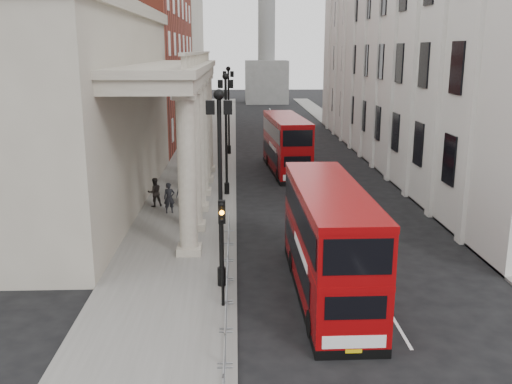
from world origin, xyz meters
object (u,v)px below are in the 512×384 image
at_px(lamp_post_mid, 226,126).
at_px(bus_near, 328,239).
at_px(lamp_post_north, 229,104).
at_px(pedestrian_a, 169,198).
at_px(monument_column, 267,16).
at_px(bus_far, 286,143).
at_px(lamp_post_south, 220,176).
at_px(pedestrian_c, 183,193).
at_px(traffic_light, 222,234).
at_px(pedestrian_b, 155,192).

distance_m(lamp_post_mid, bus_near, 17.52).
distance_m(lamp_post_north, bus_near, 33.16).
height_order(bus_near, pedestrian_a, bus_near).
distance_m(monument_column, bus_far, 65.50).
xyz_separation_m(lamp_post_south, bus_near, (4.42, -0.77, -2.51)).
relative_size(bus_far, pedestrian_a, 5.72).
relative_size(bus_far, pedestrian_c, 5.99).
bearing_deg(monument_column, lamp_post_south, -94.29).
distance_m(monument_column, bus_near, 89.82).
height_order(traffic_light, bus_far, bus_far).
relative_size(bus_near, pedestrian_b, 5.67).
height_order(traffic_light, pedestrian_b, traffic_light).
bearing_deg(monument_column, pedestrian_c, -97.10).
distance_m(lamp_post_south, lamp_post_mid, 16.00).
xyz_separation_m(monument_column, bus_far, (-1.76, -64.05, -13.58)).
relative_size(monument_column, pedestrian_b, 28.83).
distance_m(lamp_post_mid, pedestrian_b, 6.76).
height_order(monument_column, lamp_post_mid, monument_column).
bearing_deg(traffic_light, lamp_post_mid, 90.32).
relative_size(lamp_post_south, pedestrian_b, 4.43).
xyz_separation_m(monument_column, lamp_post_north, (-6.60, -56.00, -11.07)).
height_order(lamp_post_mid, bus_near, lamp_post_mid).
bearing_deg(lamp_post_mid, monument_column, 84.76).
bearing_deg(pedestrian_b, bus_far, -152.91).
height_order(lamp_post_mid, bus_far, lamp_post_mid).
height_order(monument_column, bus_near, monument_column).
height_order(lamp_post_mid, lamp_post_north, same).
relative_size(bus_near, pedestrian_a, 5.64).
height_order(lamp_post_south, pedestrian_a, lamp_post_south).
distance_m(monument_column, pedestrian_c, 77.21).
xyz_separation_m(lamp_post_south, traffic_light, (0.10, -2.02, -1.80)).
xyz_separation_m(lamp_post_north, bus_far, (4.84, -8.05, -2.51)).
bearing_deg(lamp_post_south, pedestrian_b, 109.62).
xyz_separation_m(monument_column, pedestrian_b, (-11.19, -75.13, -14.92)).
distance_m(lamp_post_south, pedestrian_b, 14.20).
bearing_deg(lamp_post_south, monument_column, 85.71).
bearing_deg(lamp_post_mid, pedestrian_a, -126.77).
height_order(lamp_post_south, bus_near, lamp_post_south).
bearing_deg(pedestrian_c, lamp_post_south, -65.03).
bearing_deg(pedestrian_a, lamp_post_north, 66.98).
xyz_separation_m(monument_column, pedestrian_c, (-9.36, -75.16, -14.96)).
xyz_separation_m(bus_far, pedestrian_c, (-7.60, -11.11, -1.38)).
distance_m(monument_column, lamp_post_mid, 73.14).
bearing_deg(bus_far, traffic_light, -104.45).
relative_size(lamp_post_south, pedestrian_c, 4.61).
relative_size(traffic_light, bus_near, 0.40).
distance_m(bus_near, pedestrian_c, 15.44).
bearing_deg(pedestrian_c, bus_far, 68.45).
bearing_deg(bus_near, lamp_post_north, 97.14).
xyz_separation_m(lamp_post_mid, traffic_light, (0.10, -18.02, -1.80)).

